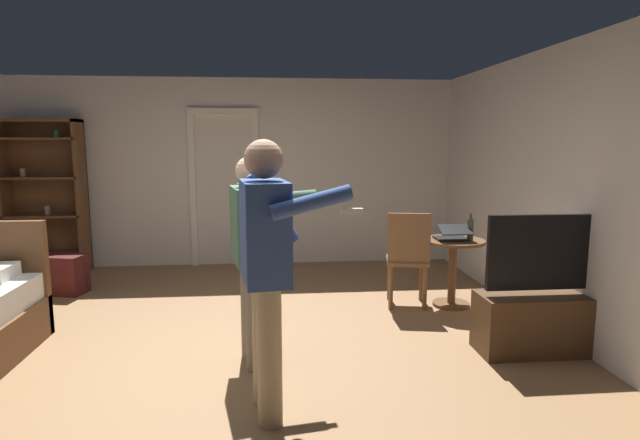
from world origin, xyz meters
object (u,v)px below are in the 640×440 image
at_px(tv_flatscreen, 545,313).
at_px(bottle_on_table, 470,229).
at_px(suitcase_dark, 64,274).
at_px(suitcase_small, 62,277).
at_px(person_striped_shirt, 253,246).
at_px(wooden_chair, 408,255).
at_px(side_table, 453,261).
at_px(person_blue_shirt, 267,258).
at_px(laptop, 452,235).
at_px(bookshelf, 44,191).

distance_m(tv_flatscreen, bottle_on_table, 1.26).
xyz_separation_m(suitcase_dark, suitcase_small, (-0.07, 0.11, -0.06)).
relative_size(person_striped_shirt, suitcase_dark, 3.59).
xyz_separation_m(wooden_chair, person_striped_shirt, (-1.52, -1.21, 0.38)).
bearing_deg(suitcase_small, suitcase_dark, -71.79).
height_order(side_table, person_blue_shirt, person_blue_shirt).
height_order(laptop, wooden_chair, wooden_chair).
xyz_separation_m(tv_flatscreen, suitcase_small, (-4.58, 2.17, -0.17)).
bearing_deg(wooden_chair, tv_flatscreen, -56.56).
xyz_separation_m(tv_flatscreen, side_table, (-0.34, 1.23, 0.15)).
bearing_deg(bookshelf, tv_flatscreen, -31.64).
relative_size(bottle_on_table, wooden_chair, 0.28).
distance_m(wooden_chair, suitcase_small, 3.91).
xyz_separation_m(person_blue_shirt, suitcase_dark, (-2.29, 2.82, -0.78)).
bearing_deg(laptop, tv_flatscreen, -72.80).
distance_m(laptop, person_striped_shirt, 2.29).
relative_size(bookshelf, wooden_chair, 1.99).
bearing_deg(tv_flatscreen, suitcase_dark, 155.49).
bearing_deg(suitcase_small, side_table, -27.11).
relative_size(tv_flatscreen, bottle_on_table, 4.09).
xyz_separation_m(bookshelf, person_striped_shirt, (2.78, -3.13, -0.14)).
xyz_separation_m(bookshelf, suitcase_small, (0.53, -0.98, -0.90)).
distance_m(side_table, bottle_on_table, 0.38).
bearing_deg(laptop, person_striped_shirt, -149.29).
relative_size(bookshelf, suitcase_dark, 4.46).
height_order(bottle_on_table, suitcase_small, bottle_on_table).
bearing_deg(bottle_on_table, wooden_chair, 172.62).
height_order(wooden_chair, suitcase_small, wooden_chair).
xyz_separation_m(bookshelf, suitcase_dark, (0.60, -1.09, -0.84)).
relative_size(bookshelf, suitcase_small, 3.78).
bearing_deg(tv_flatscreen, person_blue_shirt, -161.13).
bearing_deg(bookshelf, suitcase_small, -61.77).
distance_m(tv_flatscreen, suitcase_small, 5.07).
xyz_separation_m(tv_flatscreen, laptop, (-0.37, 1.19, 0.43)).
height_order(bookshelf, person_blue_shirt, bookshelf).
relative_size(person_blue_shirt, suitcase_dark, 3.86).
height_order(side_table, person_striped_shirt, person_striped_shirt).
height_order(tv_flatscreen, side_table, tv_flatscreen).
bearing_deg(person_blue_shirt, laptop, 46.35).
bearing_deg(person_striped_shirt, side_table, 31.24).
bearing_deg(tv_flatscreen, wooden_chair, 123.44).
distance_m(bookshelf, person_striped_shirt, 4.19).
xyz_separation_m(tv_flatscreen, person_blue_shirt, (-2.22, -0.76, 0.67)).
bearing_deg(suitcase_small, bookshelf, 103.61).
relative_size(bookshelf, laptop, 6.01).
bearing_deg(bookshelf, person_striped_shirt, -48.43).
distance_m(laptop, suitcase_small, 4.37).
height_order(bottle_on_table, wooden_chair, wooden_chair).
distance_m(laptop, person_blue_shirt, 2.70).
height_order(person_blue_shirt, suitcase_dark, person_blue_shirt).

